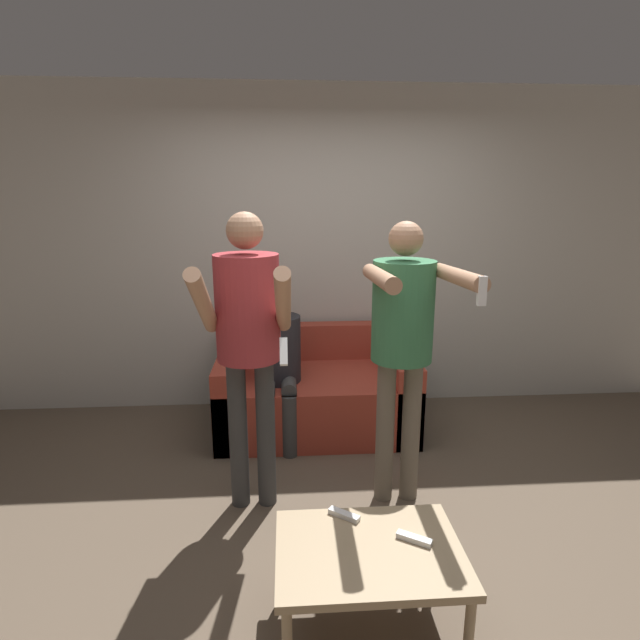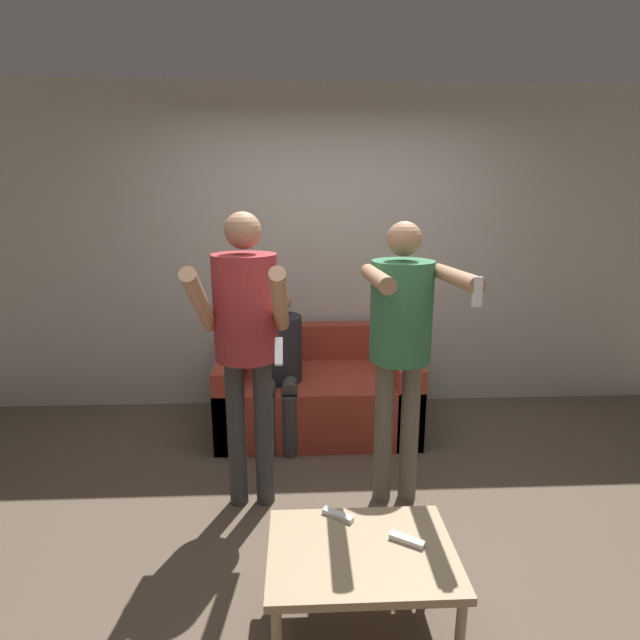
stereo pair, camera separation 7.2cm
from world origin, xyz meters
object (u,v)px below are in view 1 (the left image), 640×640
Objects in this scene: person_standing_right at (403,330)px; remote_far at (344,515)px; person_standing_left at (248,328)px; remote_near at (414,539)px; couch at (315,393)px; coffee_table at (370,558)px; person_seated at (278,357)px.

remote_far is at bearing -119.67° from person_standing_right.
person_standing_left is 11.90× the size of remote_near.
person_standing_right reaches higher than remote_near.
couch is at bearing 67.47° from person_standing_left.
remote_near is (-0.14, -0.91, -0.66)m from person_standing_right.
person_standing_left reaches higher than coffee_table.
coffee_table is at bearing -68.43° from remote_far.
couch is 10.64× the size of remote_far.
person_seated is (-0.73, 0.84, -0.42)m from person_standing_right.
couch is at bearing 36.70° from person_seated.
remote_far reaches higher than coffee_table.
remote_near is at bearing -98.62° from person_standing_right.
remote_far is at bearing 146.67° from remote_near.
remote_near is at bearing -71.38° from person_seated.
person_seated is 8.26× the size of remote_far.
couch is 0.90× the size of person_standing_right.
couch is 10.36× the size of remote_near.
remote_far is at bearing -78.69° from person_seated.
remote_near is (0.30, -1.97, 0.14)m from couch.
person_seated is 1.52× the size of coffee_table.
person_standing_left reaches higher than person_seated.
person_seated is 1.85m from coffee_table.
person_seated is at bearing -143.30° from couch.
person_seated reaches higher than coffee_table.
person_standing_right is 2.19× the size of coffee_table.
person_standing_right is 1.23m from coffee_table.
person_standing_left is at bearing 119.94° from coffee_table.
coffee_table is 0.20m from remote_near.
coffee_table is at bearing -60.06° from person_standing_left.
person_standing_left is at bearing -99.93° from person_seated.
remote_near is at bearing -33.33° from remote_far.
couch is at bearing 112.44° from person_standing_right.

